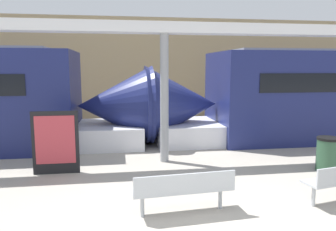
{
  "coord_description": "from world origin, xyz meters",
  "views": [
    {
      "loc": [
        -1.33,
        -4.04,
        2.56
      ],
      "look_at": [
        -0.13,
        3.83,
        1.4
      ],
      "focal_mm": 35.0,
      "sensor_mm": 36.0,
      "label": 1
    }
  ],
  "objects": [
    {
      "name": "trash_bin",
      "position": [
        3.81,
        3.19,
        0.43
      ],
      "size": [
        0.57,
        0.57,
        0.86
      ],
      "color": "#2D5138",
      "rests_on": "ground_plane"
    },
    {
      "name": "bench_near",
      "position": [
        -0.23,
        1.32,
        0.49
      ],
      "size": [
        1.83,
        0.59,
        0.78
      ],
      "rotation": [
        0.0,
        0.0,
        0.08
      ],
      "color": "#ADB2B7",
      "rests_on": "ground_plane"
    },
    {
      "name": "canopy_beam",
      "position": [
        -0.1,
        4.66,
        3.59
      ],
      "size": [
        28.0,
        0.6,
        0.28
      ],
      "primitive_type": "cube",
      "color": "silver",
      "rests_on": "support_column_near"
    },
    {
      "name": "station_wall",
      "position": [
        0.0,
        12.29,
        2.5
      ],
      "size": [
        56.0,
        0.2,
        5.0
      ],
      "primitive_type": "cube",
      "color": "tan",
      "rests_on": "ground_plane"
    },
    {
      "name": "support_column_near",
      "position": [
        -0.1,
        4.66,
        1.73
      ],
      "size": [
        0.23,
        0.23,
        3.45
      ],
      "primitive_type": "cylinder",
      "color": "gray",
      "rests_on": "ground_plane"
    },
    {
      "name": "poster_board",
      "position": [
        -2.85,
        4.0,
        0.78
      ],
      "size": [
        1.09,
        0.07,
        1.54
      ],
      "color": "black",
      "rests_on": "ground_plane"
    }
  ]
}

